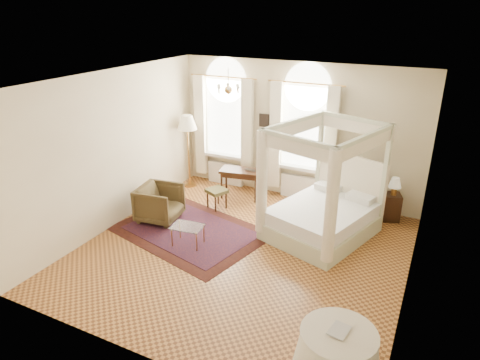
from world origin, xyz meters
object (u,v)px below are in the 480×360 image
Objects in this scene: writing_desk at (241,174)px; coffee_table at (188,228)px; armchair at (160,203)px; stool at (217,192)px; floor_lamp at (187,126)px; side_table at (337,358)px; canopy_bed at (321,212)px; nightstand at (390,207)px.

writing_desk reaches higher than coffee_table.
stool is at bearing -45.73° from armchair.
writing_desk is 1.84m from floor_lamp.
side_table is (3.81, -3.77, -0.01)m from stool.
floor_lamp is (-1.31, 0.87, 1.23)m from stool.
armchair reaches higher than writing_desk.
canopy_bed is at bearing -15.09° from floor_lamp.
side_table is at bearing -51.87° from writing_desk.
writing_desk is 5.80m from side_table.
side_table is (3.51, -2.03, 0.01)m from coffee_table.
writing_desk is at bearing -2.70° from floor_lamp.
canopy_bed is at bearing -3.94° from stool.
floor_lamp is (-3.87, 1.04, 1.10)m from canopy_bed.
armchair reaches higher than coffee_table.
coffee_table is 0.57× the size of side_table.
writing_desk is 0.90× the size of side_table.
nightstand is 0.92× the size of coffee_table.
nightstand is (1.17, 1.38, -0.23)m from canopy_bed.
armchair is (-1.07, -1.88, -0.22)m from writing_desk.
writing_desk is (-3.50, -0.41, 0.32)m from nightstand.
writing_desk is 1.92× the size of stool.
armchair reaches higher than side_table.
nightstand is at bearing -71.50° from armchair.
canopy_bed is 1.82m from nightstand.
armchair reaches higher than nightstand.
nightstand is 5.11m from armchair.
canopy_bed is at bearing 109.19° from side_table.
floor_lamp is at bearing 146.48° from stool.
canopy_bed reaches higher than coffee_table.
canopy_bed is at bearing -130.40° from nightstand.
writing_desk is (-2.33, 0.97, 0.09)m from canopy_bed.
floor_lamp reaches higher than stool.
stool is 1.76m from coffee_table.
coffee_table is (-3.43, -2.94, 0.08)m from nightstand.
canopy_bed is 3.80m from side_table.
stool is 5.36m from side_table.
floor_lamp is at bearing 164.91° from canopy_bed.
canopy_bed is 4.67× the size of stool.
floor_lamp is (-5.04, -0.33, 1.32)m from nightstand.
writing_desk is 1.59× the size of coffee_table.
armchair is 1.34× the size of coffee_table.
armchair is at bearing 150.58° from coffee_table.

